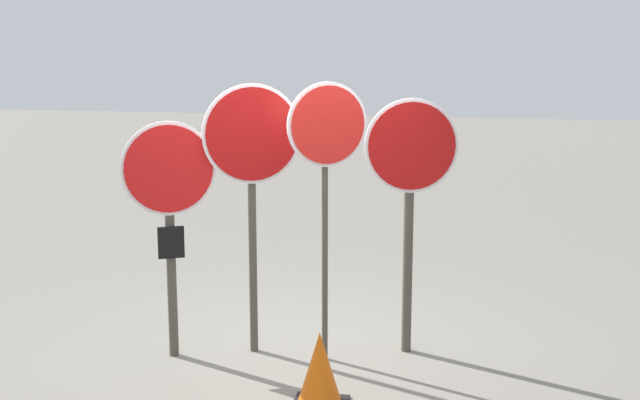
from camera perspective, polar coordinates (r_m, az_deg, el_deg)
ground_plane at (r=8.09m, az=-1.76°, el=-10.02°), size 40.00×40.00×0.00m
stop_sign_0 at (r=7.78m, az=-9.62°, el=0.23°), size 0.76×0.35×2.12m
stop_sign_1 at (r=7.75m, az=-4.36°, el=2.60°), size 0.81×0.36×2.43m
stop_sign_2 at (r=7.52m, az=0.45°, el=3.32°), size 0.63×0.39×2.46m
stop_sign_3 at (r=7.79m, az=5.81°, el=1.47°), size 0.80×0.23×2.31m
traffic_cone_0 at (r=7.02m, az=-0.02°, el=-10.85°), size 0.43×0.43×0.61m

